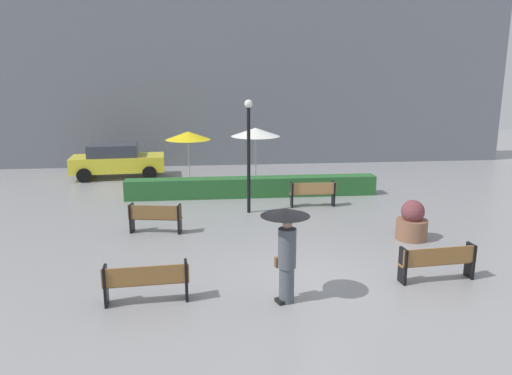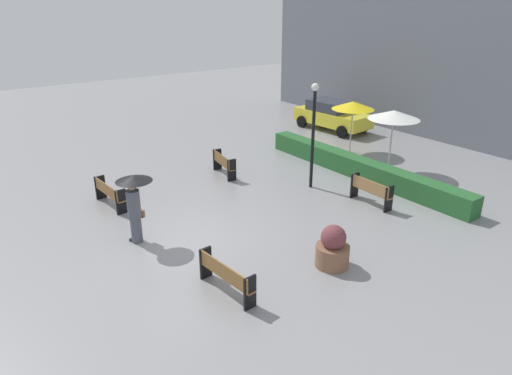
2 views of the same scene
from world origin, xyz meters
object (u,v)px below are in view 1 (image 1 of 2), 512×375
at_px(bench_near_right, 438,261).
at_px(planter_pot, 412,222).
at_px(bench_near_left, 146,280).
at_px(lamp_post, 249,145).
at_px(bench_back_row, 313,192).
at_px(pedestrian_with_umbrella, 286,241).
at_px(patio_umbrella_white, 255,132).
at_px(parked_car, 117,160).
at_px(patio_umbrella_yellow, 188,136).
at_px(bench_far_left, 155,216).

height_order(bench_near_right, planter_pot, planter_pot).
relative_size(bench_near_right, bench_near_left, 1.03).
xyz_separation_m(planter_pot, lamp_post, (-4.47, 3.35, 1.88)).
xyz_separation_m(bench_near_right, bench_back_row, (-1.45, 6.86, 0.03)).
bearing_deg(pedestrian_with_umbrella, patio_umbrella_white, 87.43).
bearing_deg(pedestrian_with_umbrella, parked_car, 112.76).
bearing_deg(patio_umbrella_white, bench_near_left, -107.98).
bearing_deg(bench_near_right, planter_pot, 77.87).
xyz_separation_m(pedestrian_with_umbrella, patio_umbrella_white, (0.48, 10.70, 1.02)).
xyz_separation_m(bench_near_right, pedestrian_with_umbrella, (-3.70, -0.66, 0.85)).
relative_size(pedestrian_with_umbrella, parked_car, 0.47).
height_order(bench_back_row, patio_umbrella_yellow, patio_umbrella_yellow).
distance_m(bench_back_row, planter_pot, 4.43).
height_order(bench_far_left, pedestrian_with_umbrella, pedestrian_with_umbrella).
height_order(bench_near_left, lamp_post, lamp_post).
bearing_deg(bench_near_left, bench_near_right, 3.78).
height_order(bench_near_right, parked_car, parked_car).
bearing_deg(bench_near_left, bench_back_row, 54.68).
height_order(bench_back_row, pedestrian_with_umbrella, pedestrian_with_umbrella).
bearing_deg(lamp_post, patio_umbrella_yellow, 115.98).
xyz_separation_m(bench_back_row, lamp_post, (-2.39, -0.56, 1.86)).
relative_size(bench_near_right, patio_umbrella_white, 0.73).
bearing_deg(parked_car, patio_umbrella_white, -25.07).
height_order(patio_umbrella_yellow, patio_umbrella_white, patio_umbrella_white).
distance_m(bench_near_left, patio_umbrella_white, 11.18).
xyz_separation_m(pedestrian_with_umbrella, parked_car, (-5.70, 13.60, -0.54)).
bearing_deg(planter_pot, lamp_post, 143.15).
xyz_separation_m(bench_back_row, planter_pot, (2.08, -3.91, -0.03)).
bearing_deg(bench_back_row, parked_car, 142.63).
distance_m(pedestrian_with_umbrella, patio_umbrella_white, 10.76).
xyz_separation_m(pedestrian_with_umbrella, patio_umbrella_yellow, (-2.32, 11.43, 0.82)).
distance_m(bench_back_row, pedestrian_with_umbrella, 7.89).
relative_size(bench_near_left, patio_umbrella_white, 0.71).
bearing_deg(bench_far_left, parked_car, 106.37).
bearing_deg(parked_car, planter_pot, -44.85).
xyz_separation_m(bench_far_left, pedestrian_with_umbrella, (3.18, -5.00, 0.84)).
relative_size(bench_far_left, patio_umbrella_white, 0.64).
xyz_separation_m(bench_far_left, planter_pot, (7.51, -1.38, -0.01)).
bearing_deg(patio_umbrella_yellow, parked_car, 147.36).
xyz_separation_m(patio_umbrella_white, parked_car, (-6.18, 2.89, -1.56)).
xyz_separation_m(bench_far_left, patio_umbrella_white, (3.66, 5.71, 1.86)).
distance_m(pedestrian_with_umbrella, parked_car, 14.75).
distance_m(bench_near_right, planter_pot, 3.02).
height_order(bench_near_right, patio_umbrella_white, patio_umbrella_white).
bearing_deg(bench_near_right, bench_near_left, -176.22).
xyz_separation_m(bench_far_left, bench_near_left, (0.25, -4.78, -0.01)).
bearing_deg(bench_near_right, lamp_post, 121.33).
relative_size(bench_far_left, patio_umbrella_yellow, 0.69).
xyz_separation_m(bench_back_row, parked_car, (-7.95, 6.07, 0.28)).
xyz_separation_m(bench_near_right, planter_pot, (0.64, 2.96, 0.01)).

